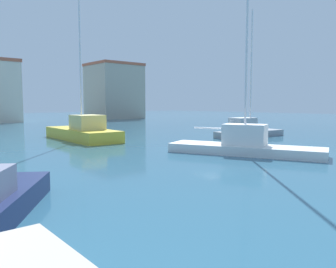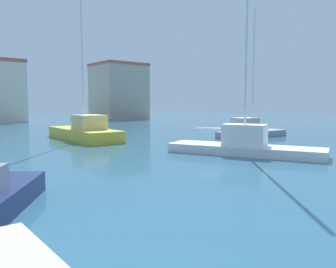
% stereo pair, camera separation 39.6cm
% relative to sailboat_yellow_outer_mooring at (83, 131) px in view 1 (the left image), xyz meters
% --- Properties ---
extents(water, '(160.00, 160.00, 0.00)m').
position_rel_sailboat_yellow_outer_mooring_xyz_m(water, '(1.79, 1.76, -0.68)').
color(water, '#285670').
rests_on(water, ground).
extents(sailboat_yellow_outer_mooring, '(3.09, 8.65, 13.72)m').
position_rel_sailboat_yellow_outer_mooring_xyz_m(sailboat_yellow_outer_mooring, '(0.00, 0.00, 0.00)').
color(sailboat_yellow_outer_mooring, gold).
rests_on(sailboat_yellow_outer_mooring, water).
extents(sailboat_white_mid_harbor, '(5.43, 8.74, 12.45)m').
position_rel_sailboat_yellow_outer_mooring_xyz_m(sailboat_white_mid_harbor, '(3.52, -12.85, -0.11)').
color(sailboat_white_mid_harbor, white).
rests_on(sailboat_white_mid_harbor, water).
extents(sailboat_grey_behind_lamppost, '(6.92, 2.52, 10.66)m').
position_rel_sailboat_yellow_outer_mooring_xyz_m(sailboat_grey_behind_lamppost, '(11.78, -6.95, -0.05)').
color(sailboat_grey_behind_lamppost, gray).
rests_on(sailboat_grey_behind_lamppost, water).
extents(yacht_club, '(8.82, 8.65, 10.45)m').
position_rel_sailboat_yellow_outer_mooring_xyz_m(yacht_club, '(22.40, 32.05, 4.55)').
color(yacht_club, '#B2A893').
rests_on(yacht_club, ground).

